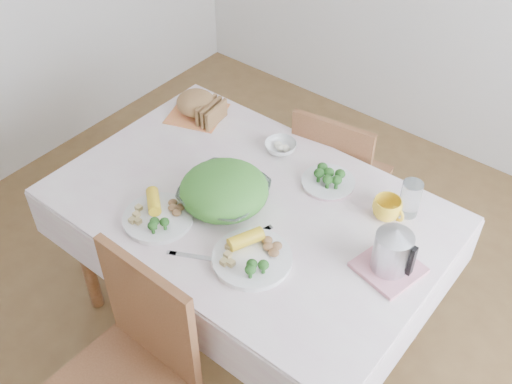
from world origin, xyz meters
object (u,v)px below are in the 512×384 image
Objects in this scene: chair_far at (342,173)px; yellow_mug at (387,209)px; electric_kettle at (393,246)px; dining_table at (250,268)px; dinner_plate_left at (158,218)px; salad_bowl at (224,195)px; dinner_plate_right at (252,259)px.

chair_far is 0.70m from yellow_mug.
yellow_mug is at bearing 126.93° from electric_kettle.
dining_table is 5.23× the size of dinner_plate_left.
electric_kettle is at bearing -58.08° from yellow_mug.
salad_bowl is (-0.10, -0.74, 0.34)m from chair_far.
chair_far is at bearing 100.92° from dinner_plate_right.
dinner_plate_right is (0.18, -0.91, 0.31)m from chair_far.
chair_far is at bearing 82.50° from salad_bowl.
salad_bowl is at bearing 148.52° from dinner_plate_right.
electric_kettle is (0.57, -0.64, 0.42)m from chair_far.
salad_bowl reaches higher than dinner_plate_left.
dining_table is 7.62× the size of electric_kettle.
chair_far reaches higher than salad_bowl.
dinner_plate_left is at bearing -170.95° from dinner_plate_right.
dinner_plate_right is (0.20, -0.22, 0.40)m from dining_table.
chair_far is 0.96m from electric_kettle.
dinner_plate_left is 1.46× the size of electric_kettle.
chair_far is at bearing 76.80° from dinner_plate_left.
dining_table is 1.59× the size of chair_far.
dining_table is at bearing -170.35° from electric_kettle.
dinner_plate_left is 0.41m from dinner_plate_right.
chair_far is 4.80× the size of electric_kettle.
electric_kettle is (0.14, -0.22, 0.08)m from yellow_mug.
dinner_plate_left is at bearing -152.34° from electric_kettle.
dinner_plate_left is at bearing 67.84° from chair_far.
chair_far is 7.88× the size of yellow_mug.
chair_far is (0.02, 0.69, 0.09)m from dining_table.
electric_kettle reaches higher than chair_far.
dining_table is at bearing 53.78° from dinner_plate_left.
electric_kettle is at bearing 4.64° from dining_table.
electric_kettle reaches higher than salad_bowl.
salad_bowl is 0.27m from dinner_plate_left.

